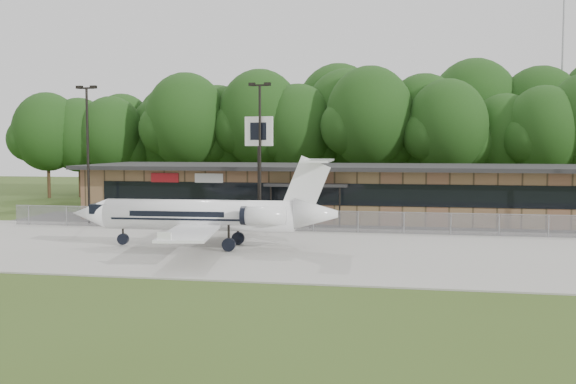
% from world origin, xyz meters
% --- Properties ---
extents(ground, '(160.00, 160.00, 0.00)m').
position_xyz_m(ground, '(0.00, 0.00, 0.00)').
color(ground, '#384C1B').
rests_on(ground, ground).
extents(apron, '(64.00, 18.00, 0.08)m').
position_xyz_m(apron, '(0.00, 8.00, 0.04)').
color(apron, '#9E9B93').
rests_on(apron, ground).
extents(parking_lot, '(50.00, 9.00, 0.06)m').
position_xyz_m(parking_lot, '(0.00, 19.50, 0.03)').
color(parking_lot, '#383835').
rests_on(parking_lot, ground).
extents(terminal, '(41.00, 11.65, 4.30)m').
position_xyz_m(terminal, '(-0.00, 23.94, 2.18)').
color(terminal, brown).
rests_on(terminal, ground).
extents(fence, '(46.00, 0.04, 1.52)m').
position_xyz_m(fence, '(0.00, 15.00, 0.78)').
color(fence, gray).
rests_on(fence, ground).
extents(treeline, '(72.00, 12.00, 15.00)m').
position_xyz_m(treeline, '(0.00, 42.00, 7.50)').
color(treeline, '#1B3812').
rests_on(treeline, ground).
extents(radio_mast, '(0.20, 0.20, 25.00)m').
position_xyz_m(radio_mast, '(22.00, 48.00, 12.50)').
color(radio_mast, gray).
rests_on(radio_mast, ground).
extents(light_pole_left, '(1.55, 0.30, 10.23)m').
position_xyz_m(light_pole_left, '(-18.00, 16.50, 5.98)').
color(light_pole_left, black).
rests_on(light_pole_left, ground).
extents(light_pole_mid, '(1.55, 0.30, 10.23)m').
position_xyz_m(light_pole_mid, '(-5.00, 16.50, 5.98)').
color(light_pole_mid, black).
rests_on(light_pole_mid, ground).
extents(business_jet, '(15.58, 13.86, 5.25)m').
position_xyz_m(business_jet, '(-5.91, 7.36, 1.88)').
color(business_jet, white).
rests_on(business_jet, ground).
extents(suv, '(6.39, 4.63, 1.62)m').
position_xyz_m(suv, '(-10.29, 18.76, 0.81)').
color(suv, '#2A2B2D').
rests_on(suv, ground).
extents(pole_sign, '(2.08, 0.59, 7.90)m').
position_xyz_m(pole_sign, '(-5.14, 16.80, 6.04)').
color(pole_sign, black).
rests_on(pole_sign, ground).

